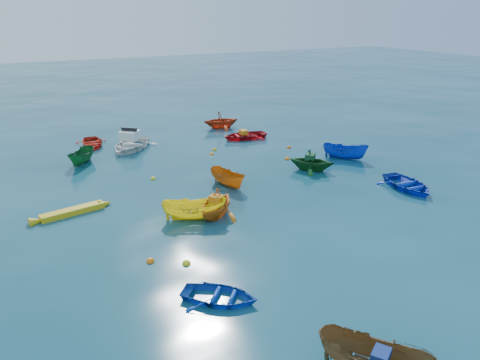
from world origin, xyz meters
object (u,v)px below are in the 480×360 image
dinghy_blue_se (407,189)px  kayak_yellow (73,214)px  dinghy_blue_sw (220,300)px  motorboat_white (131,149)px

dinghy_blue_se → kayak_yellow: size_ratio=0.91×
dinghy_blue_se → kayak_yellow: 17.81m
dinghy_blue_sw → dinghy_blue_se: bearing=-29.4°
kayak_yellow → motorboat_white: (5.61, 9.73, 0.00)m
motorboat_white → dinghy_blue_se: bearing=-10.7°
dinghy_blue_se → kayak_yellow: dinghy_blue_se is taller
dinghy_blue_sw → motorboat_white: size_ratio=0.64×
dinghy_blue_se → motorboat_white: 18.82m
motorboat_white → dinghy_blue_sw: bearing=-55.0°
kayak_yellow → motorboat_white: motorboat_white is taller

